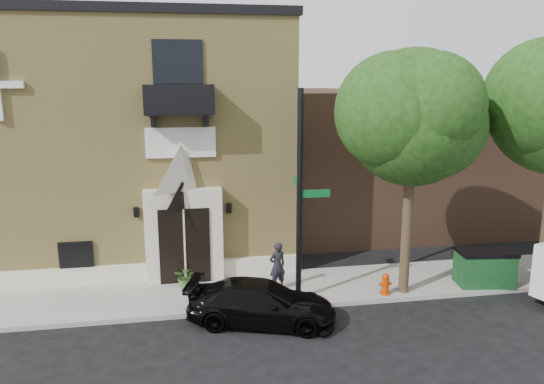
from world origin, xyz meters
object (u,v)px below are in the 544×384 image
at_px(street_sign, 300,197).
at_px(pedestrian_near, 277,266).
at_px(black_sedan, 262,303).
at_px(fire_hydrant, 385,284).
at_px(dumpster, 485,267).

distance_m(street_sign, pedestrian_near, 2.69).
bearing_deg(black_sedan, fire_hydrant, -59.52).
bearing_deg(black_sedan, street_sign, -32.16).
bearing_deg(black_sedan, pedestrian_near, -5.57).
xyz_separation_m(street_sign, fire_hydrant, (2.82, -0.19, -2.96)).
height_order(street_sign, fire_hydrant, street_sign).
distance_m(street_sign, dumpster, 6.97).
distance_m(fire_hydrant, dumpster, 3.62).
bearing_deg(dumpster, black_sedan, -163.96).
bearing_deg(dumpster, street_sign, -172.64).
distance_m(dumpster, pedestrian_near, 7.01).
xyz_separation_m(black_sedan, pedestrian_near, (0.85, 2.04, 0.33)).
height_order(street_sign, dumpster, street_sign).
relative_size(dumpster, pedestrian_near, 1.22).
xyz_separation_m(black_sedan, dumpster, (7.81, 1.21, 0.14)).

